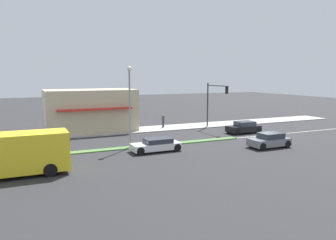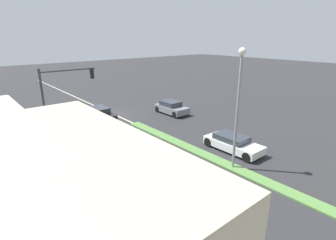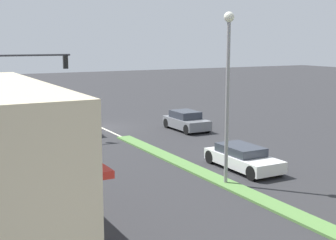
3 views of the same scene
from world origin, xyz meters
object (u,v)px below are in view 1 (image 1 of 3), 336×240
object	(u,v)px
pedestrian	(163,120)
van_white	(156,145)
suv_grey	(269,140)
delivery_truck	(14,155)
suv_black	(244,127)
sedan_silver	(0,147)
warning_aframe_sign	(240,124)
street_lamp	(130,96)
traffic_signal_main	(214,98)

from	to	relation	value
pedestrian	van_white	world-z (taller)	pedestrian
suv_grey	delivery_truck	bearing A→B (deg)	90.00
pedestrian	van_white	xyz separation A→B (m)	(-11.46, 5.61, -0.43)
suv_black	van_white	bearing A→B (deg)	109.02
suv_grey	sedan_silver	world-z (taller)	sedan_silver
warning_aframe_sign	sedan_silver	xyz separation A→B (m)	(-3.43, 27.33, 0.23)
pedestrian	sedan_silver	distance (m)	19.48
street_lamp	delivery_truck	size ratio (longest dim) A/B	0.98
delivery_truck	van_white	xyz separation A→B (m)	(2.80, -11.30, -0.89)
traffic_signal_main	warning_aframe_sign	bearing A→B (deg)	-97.55
traffic_signal_main	delivery_truck	distance (m)	25.10
pedestrian	suv_grey	world-z (taller)	pedestrian
street_lamp	sedan_silver	distance (m)	11.82
warning_aframe_sign	suv_black	bearing A→B (deg)	149.54
van_white	suv_grey	world-z (taller)	suv_grey
traffic_signal_main	street_lamp	size ratio (longest dim) A/B	0.76
street_lamp	delivery_truck	world-z (taller)	street_lamp
warning_aframe_sign	van_white	distance (m)	16.73
traffic_signal_main	warning_aframe_sign	xyz separation A→B (m)	(-0.49, -3.71, -3.47)
suv_black	suv_grey	xyz separation A→B (m)	(-7.20, 2.53, -0.01)
van_white	pedestrian	bearing A→B (deg)	-26.06
warning_aframe_sign	sedan_silver	world-z (taller)	sedan_silver
warning_aframe_sign	traffic_signal_main	bearing A→B (deg)	82.45
van_white	sedan_silver	xyz separation A→B (m)	(4.40, 12.55, 0.08)
suv_black	van_white	distance (m)	13.50
delivery_truck	suv_grey	bearing A→B (deg)	-90.00
warning_aframe_sign	suv_grey	bearing A→B (deg)	156.86
street_lamp	suv_grey	distance (m)	13.57
suv_grey	sedan_silver	xyz separation A→B (m)	(7.20, 22.78, -0.00)
traffic_signal_main	suv_grey	world-z (taller)	traffic_signal_main
warning_aframe_sign	suv_grey	size ratio (longest dim) A/B	0.22
pedestrian	warning_aframe_sign	xyz separation A→B (m)	(-3.63, -9.17, -0.58)
warning_aframe_sign	van_white	xyz separation A→B (m)	(-7.83, 14.78, 0.15)
sedan_silver	warning_aframe_sign	bearing A→B (deg)	-82.84
traffic_signal_main	suv_black	bearing A→B (deg)	-156.70
suv_grey	pedestrian	bearing A→B (deg)	17.98
street_lamp	suv_black	size ratio (longest dim) A/B	1.92
pedestrian	delivery_truck	bearing A→B (deg)	130.15
traffic_signal_main	delivery_truck	world-z (taller)	traffic_signal_main
delivery_truck	van_white	size ratio (longest dim) A/B	1.73
street_lamp	traffic_signal_main	bearing A→B (deg)	-64.36
suv_black	delivery_truck	bearing A→B (deg)	106.66
delivery_truck	van_white	distance (m)	11.68
van_white	suv_black	bearing A→B (deg)	-70.98
delivery_truck	suv_black	xyz separation A→B (m)	(7.20, -24.06, -0.81)
traffic_signal_main	suv_grey	bearing A→B (deg)	175.71
traffic_signal_main	street_lamp	bearing A→B (deg)	115.64
delivery_truck	suv_grey	distance (m)	21.55
street_lamp	suv_black	bearing A→B (deg)	-81.34
pedestrian	sedan_silver	xyz separation A→B (m)	(-7.06, 18.15, -0.35)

